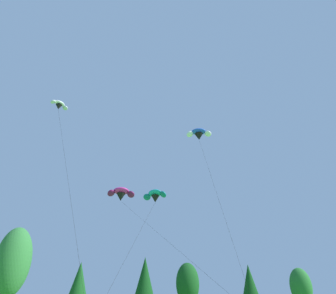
% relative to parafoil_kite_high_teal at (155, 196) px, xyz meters
% --- Properties ---
extents(treeline_tree_b, '(5.49, 5.49, 13.65)m').
position_rel_parafoil_kite_high_teal_xyz_m(treeline_tree_b, '(-18.72, 25.62, -4.03)').
color(treeline_tree_b, '#472D19').
rests_on(treeline_tree_b, ground_plane).
extents(treeline_tree_c, '(3.47, 3.47, 8.50)m').
position_rel_parafoil_kite_high_teal_xyz_m(treeline_tree_c, '(-8.14, 25.97, -6.97)').
color(treeline_tree_c, '#472D19').
rests_on(treeline_tree_c, ground_plane).
extents(treeline_tree_d, '(3.73, 3.73, 9.68)m').
position_rel_parafoil_kite_high_teal_xyz_m(treeline_tree_d, '(2.82, 27.35, -6.23)').
color(treeline_tree_d, '#472D19').
rests_on(treeline_tree_d, ground_plane).
extents(treeline_tree_e, '(4.26, 4.26, 9.10)m').
position_rel_parafoil_kite_high_teal_xyz_m(treeline_tree_e, '(11.05, 29.23, -6.79)').
color(treeline_tree_e, '#472D19').
rests_on(treeline_tree_e, ground_plane).
extents(treeline_tree_f, '(3.61, 3.61, 9.16)m').
position_rel_parafoil_kite_high_teal_xyz_m(treeline_tree_f, '(23.77, 30.15, -6.56)').
color(treeline_tree_f, '#472D19').
rests_on(treeline_tree_f, ground_plane).
extents(treeline_tree_g, '(4.12, 4.12, 8.57)m').
position_rel_parafoil_kite_high_teal_xyz_m(treeline_tree_g, '(33.73, 28.63, -7.11)').
color(treeline_tree_g, '#472D19').
rests_on(treeline_tree_g, ground_plane).
extents(parafoil_kite_high_teal, '(6.40, 11.28, 11.85)m').
position_rel_parafoil_kite_high_teal_xyz_m(parafoil_kite_high_teal, '(0.00, 0.00, 0.00)').
color(parafoil_kite_high_teal, teal).
extents(parafoil_kite_mid_blue_white, '(3.49, 14.67, 21.65)m').
position_rel_parafoil_kite_high_teal_xyz_m(parafoil_kite_mid_blue_white, '(6.33, 3.74, 10.11)').
color(parafoil_kite_mid_blue_white, blue).
extents(parafoil_kite_far_white, '(6.73, 10.34, 20.93)m').
position_rel_parafoil_kite_high_teal_xyz_m(parafoil_kite_far_white, '(-10.88, -0.73, 9.31)').
color(parafoil_kite_far_white, white).
extents(parafoil_kite_low_magenta, '(10.00, 20.15, 14.60)m').
position_rel_parafoil_kite_high_teal_xyz_m(parafoil_kite_low_magenta, '(-3.10, 9.31, 3.03)').
color(parafoil_kite_low_magenta, '#D12893').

